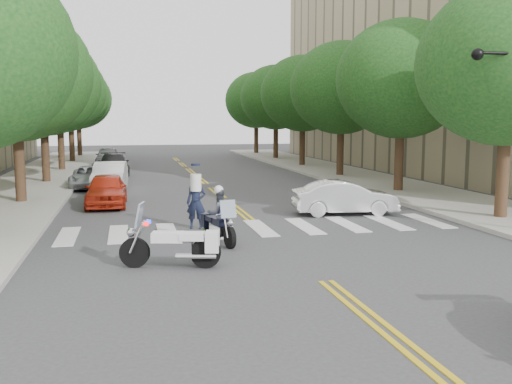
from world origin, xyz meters
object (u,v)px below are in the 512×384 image
object	(u,v)px
officer_standing	(196,203)
convertible	(345,198)
motorcycle_police	(218,217)
motorcycle_parked	(179,245)

from	to	relation	value
officer_standing	convertible	xyz separation A→B (m)	(5.91, 1.59, -0.23)
motorcycle_police	motorcycle_parked	distance (m)	2.94
motorcycle_police	officer_standing	xyz separation A→B (m)	(-0.37, 2.36, 0.11)
motorcycle_police	officer_standing	size ratio (longest dim) A/B	1.19
convertible	motorcycle_police	bearing A→B (deg)	131.63
motorcycle_parked	officer_standing	bearing A→B (deg)	1.85
officer_standing	motorcycle_parked	bearing A→B (deg)	-88.06
motorcycle_parked	convertible	world-z (taller)	motorcycle_parked
motorcycle_parked	officer_standing	size ratio (longest dim) A/B	1.41
motorcycle_parked	officer_standing	distance (m)	5.06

